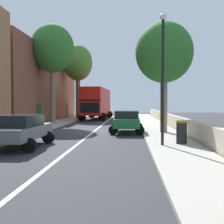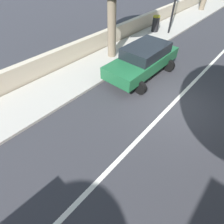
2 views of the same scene
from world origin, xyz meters
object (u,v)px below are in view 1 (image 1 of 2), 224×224
(parked_car_grey_left_1, at_px, (21,129))
(litter_bin_right, at_px, (182,132))
(double_decker_bus, at_px, (97,102))
(lamppost_right, at_px, (163,68))
(parked_car_green_right_0, at_px, (127,120))
(street_tree_right_1, at_px, (164,53))
(street_tree_left_2, at_px, (78,64))
(street_tree_left_0, at_px, (53,49))

(parked_car_grey_left_1, xyz_separation_m, litter_bin_right, (7.80, 1.01, -0.21))
(double_decker_bus, xyz_separation_m, lamppost_right, (6.00, -22.37, 1.45))
(parked_car_grey_left_1, bearing_deg, parked_car_green_right_0, 53.99)
(parked_car_grey_left_1, xyz_separation_m, street_tree_right_1, (7.58, 6.43, 4.70))
(double_decker_bus, distance_m, street_tree_right_1, 18.13)
(double_decker_bus, relative_size, street_tree_left_2, 1.01)
(parked_car_green_right_0, relative_size, lamppost_right, 0.71)
(double_decker_bus, xyz_separation_m, street_tree_left_2, (-2.81, 1.45, 5.26))
(street_tree_left_2, bearing_deg, double_decker_bus, -27.32)
(double_decker_bus, bearing_deg, street_tree_right_1, -67.64)
(parked_car_green_right_0, xyz_separation_m, street_tree_left_2, (-7.01, 17.49, 6.69))
(double_decker_bus, xyz_separation_m, street_tree_left_0, (-3.40, -8.61, 5.26))
(parked_car_grey_left_1, height_order, lamppost_right, lamppost_right)
(parked_car_grey_left_1, distance_m, street_tree_left_0, 16.02)
(street_tree_right_1, height_order, litter_bin_right, street_tree_right_1)
(parked_car_grey_left_1, height_order, street_tree_right_1, street_tree_right_1)
(parked_car_grey_left_1, relative_size, street_tree_right_1, 0.57)
(parked_car_green_right_0, height_order, litter_bin_right, parked_car_green_right_0)
(parked_car_green_right_0, relative_size, street_tree_left_2, 0.45)
(double_decker_bus, bearing_deg, parked_car_green_right_0, -75.33)
(double_decker_bus, xyz_separation_m, parked_car_green_right_0, (4.20, -16.04, -1.43))
(street_tree_right_1, bearing_deg, street_tree_left_0, 142.26)
(parked_car_grey_left_1, xyz_separation_m, street_tree_left_2, (-2.01, 24.37, 6.70))
(parked_car_green_right_0, height_order, parked_car_grey_left_1, parked_car_green_right_0)
(litter_bin_right, bearing_deg, street_tree_left_2, 112.77)
(street_tree_right_1, height_order, lamppost_right, street_tree_right_1)
(street_tree_left_2, bearing_deg, street_tree_right_1, -61.87)
(street_tree_right_1, height_order, street_tree_left_2, street_tree_left_2)
(double_decker_bus, distance_m, street_tree_left_2, 6.14)
(street_tree_left_0, relative_size, street_tree_left_2, 0.99)
(parked_car_green_right_0, bearing_deg, double_decker_bus, 104.67)
(lamppost_right, distance_m, litter_bin_right, 3.29)
(street_tree_left_2, bearing_deg, lamppost_right, -69.71)
(litter_bin_right, bearing_deg, double_decker_bus, 107.72)
(parked_car_grey_left_1, xyz_separation_m, lamppost_right, (6.80, 0.55, 2.89))
(street_tree_right_1, distance_m, litter_bin_right, 7.32)
(lamppost_right, bearing_deg, street_tree_right_1, 82.41)
(street_tree_left_0, relative_size, street_tree_right_1, 1.31)
(double_decker_bus, relative_size, litter_bin_right, 8.80)
(street_tree_right_1, relative_size, litter_bin_right, 6.62)
(parked_car_grey_left_1, distance_m, street_tree_right_1, 11.00)
(parked_car_green_right_0, bearing_deg, litter_bin_right, -64.48)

